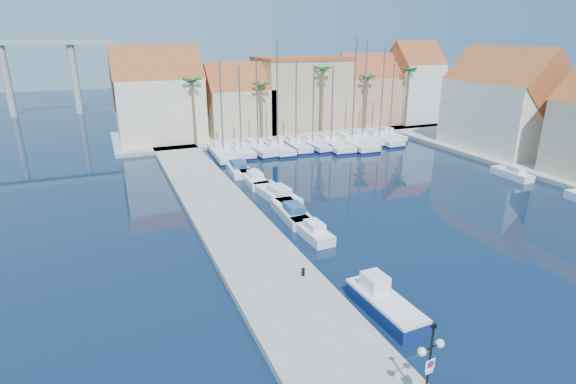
% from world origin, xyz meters
% --- Properties ---
extents(ground, '(260.00, 260.00, 0.00)m').
position_xyz_m(ground, '(0.00, 0.00, 0.00)').
color(ground, black).
rests_on(ground, ground).
extents(quay_west, '(6.00, 77.00, 0.50)m').
position_xyz_m(quay_west, '(-9.00, 13.50, 0.25)').
color(quay_west, gray).
rests_on(quay_west, ground).
extents(shore_north, '(54.00, 16.00, 0.50)m').
position_xyz_m(shore_north, '(10.00, 48.00, 0.25)').
color(shore_north, gray).
rests_on(shore_north, ground).
extents(shore_east, '(12.00, 60.00, 0.50)m').
position_xyz_m(shore_east, '(32.00, 15.00, 0.25)').
color(shore_east, gray).
rests_on(shore_east, ground).
extents(lamp_post, '(1.36, 0.49, 4.01)m').
position_xyz_m(lamp_post, '(-7.00, -9.57, 3.14)').
color(lamp_post, black).
rests_on(lamp_post, quay_west).
extents(bollard, '(0.21, 0.21, 0.53)m').
position_xyz_m(bollard, '(-7.22, 2.20, 0.76)').
color(bollard, black).
rests_on(bollard, quay_west).
extents(fishing_boat, '(2.07, 5.65, 1.96)m').
position_xyz_m(fishing_boat, '(-4.32, -2.60, 0.65)').
color(fishing_boat, navy).
rests_on(fishing_boat, ground).
extents(motorboat_west_0, '(1.81, 5.12, 1.40)m').
position_xyz_m(motorboat_west_0, '(-3.65, 8.43, 0.51)').
color(motorboat_west_0, white).
rests_on(motorboat_west_0, ground).
extents(motorboat_west_1, '(2.34, 6.33, 1.40)m').
position_xyz_m(motorboat_west_1, '(-3.54, 12.72, 0.51)').
color(motorboat_west_1, white).
rests_on(motorboat_west_1, ground).
extents(motorboat_west_2, '(2.84, 7.11, 1.40)m').
position_xyz_m(motorboat_west_2, '(-3.04, 17.70, 0.51)').
color(motorboat_west_2, white).
rests_on(motorboat_west_2, ground).
extents(motorboat_west_3, '(2.20, 6.06, 1.40)m').
position_xyz_m(motorboat_west_3, '(-3.52, 23.33, 0.51)').
color(motorboat_west_3, white).
rests_on(motorboat_west_3, ground).
extents(motorboat_west_4, '(2.73, 6.95, 1.40)m').
position_xyz_m(motorboat_west_4, '(-3.91, 28.13, 0.51)').
color(motorboat_west_4, white).
rests_on(motorboat_west_4, ground).
extents(motorboat_west_5, '(2.02, 6.23, 1.40)m').
position_xyz_m(motorboat_west_5, '(-3.46, 32.45, 0.51)').
color(motorboat_west_5, white).
rests_on(motorboat_west_5, ground).
extents(motorboat_west_6, '(1.75, 5.07, 1.40)m').
position_xyz_m(motorboat_west_6, '(-3.11, 37.20, 0.51)').
color(motorboat_west_6, white).
rests_on(motorboat_west_6, ground).
extents(motorboat_east_1, '(1.65, 4.87, 1.40)m').
position_xyz_m(motorboat_east_1, '(24.00, 13.93, 0.51)').
color(motorboat_east_1, white).
rests_on(motorboat_east_1, ground).
extents(sailboat_0, '(3.38, 10.75, 12.15)m').
position_xyz_m(sailboat_0, '(-3.71, 35.89, 0.57)').
color(sailboat_0, white).
rests_on(sailboat_0, ground).
extents(sailboat_1, '(2.57, 8.44, 11.54)m').
position_xyz_m(sailboat_1, '(-1.08, 36.36, 0.60)').
color(sailboat_1, white).
rests_on(sailboat_1, ground).
extents(sailboat_2, '(3.31, 9.62, 12.49)m').
position_xyz_m(sailboat_2, '(1.27, 36.54, 0.59)').
color(sailboat_2, white).
rests_on(sailboat_2, ground).
extents(sailboat_3, '(2.66, 9.22, 14.70)m').
position_xyz_m(sailboat_3, '(3.99, 35.94, 0.64)').
color(sailboat_3, white).
rests_on(sailboat_3, ground).
extents(sailboat_4, '(2.81, 8.79, 12.21)m').
position_xyz_m(sailboat_4, '(6.89, 36.24, 0.60)').
color(sailboat_4, white).
rests_on(sailboat_4, ground).
extents(sailboat_5, '(3.02, 8.95, 11.54)m').
position_xyz_m(sailboat_5, '(9.33, 36.03, 0.59)').
color(sailboat_5, white).
rests_on(sailboat_5, ground).
extents(sailboat_6, '(3.67, 11.73, 11.28)m').
position_xyz_m(sailboat_6, '(12.08, 35.70, 0.55)').
color(sailboat_6, white).
rests_on(sailboat_6, ground).
extents(sailboat_7, '(3.39, 12.04, 14.95)m').
position_xyz_m(sailboat_7, '(15.20, 35.14, 0.59)').
color(sailboat_7, white).
rests_on(sailboat_7, ground).
extents(sailboat_8, '(2.61, 9.36, 14.77)m').
position_xyz_m(sailboat_8, '(17.87, 36.56, 0.63)').
color(sailboat_8, white).
rests_on(sailboat_8, ground).
extents(sailboat_9, '(2.86, 10.57, 13.76)m').
position_xyz_m(sailboat_9, '(20.35, 35.79, 0.59)').
color(sailboat_9, white).
rests_on(sailboat_9, ground).
extents(sailboat_10, '(2.84, 8.29, 13.40)m').
position_xyz_m(sailboat_10, '(23.10, 36.97, 0.64)').
color(sailboat_10, white).
rests_on(sailboat_10, ground).
extents(building_0, '(12.30, 9.00, 13.50)m').
position_xyz_m(building_0, '(-10.00, 47.00, 6.52)').
color(building_0, beige).
rests_on(building_0, shore_north).
extents(building_1, '(10.30, 8.00, 11.00)m').
position_xyz_m(building_1, '(2.00, 47.00, 5.30)').
color(building_1, tan).
rests_on(building_1, shore_north).
extents(building_2, '(14.20, 10.20, 11.50)m').
position_xyz_m(building_2, '(13.00, 48.00, 6.26)').
color(building_2, tan).
rests_on(building_2, shore_north).
extents(building_3, '(10.30, 8.00, 12.00)m').
position_xyz_m(building_3, '(25.00, 47.00, 5.86)').
color(building_3, tan).
rests_on(building_3, shore_north).
extents(building_4, '(8.30, 8.00, 14.00)m').
position_xyz_m(building_4, '(34.00, 46.00, 6.97)').
color(building_4, silver).
rests_on(building_4, shore_north).
extents(building_6, '(9.00, 14.30, 13.50)m').
position_xyz_m(building_6, '(32.00, 24.00, 6.52)').
color(building_6, beige).
rests_on(building_6, shore_east).
extents(palm_0, '(2.60, 2.60, 10.15)m').
position_xyz_m(palm_0, '(-6.00, 42.00, 9.08)').
color(palm_0, brown).
rests_on(palm_0, shore_north).
extents(palm_1, '(2.60, 2.60, 9.15)m').
position_xyz_m(palm_1, '(4.00, 42.00, 8.14)').
color(palm_1, brown).
rests_on(palm_1, shore_north).
extents(palm_2, '(2.60, 2.60, 11.15)m').
position_xyz_m(palm_2, '(14.00, 42.00, 10.02)').
color(palm_2, brown).
rests_on(palm_2, shore_north).
extents(palm_3, '(2.60, 2.60, 9.65)m').
position_xyz_m(palm_3, '(22.00, 42.00, 8.61)').
color(palm_3, brown).
rests_on(palm_3, shore_north).
extents(palm_4, '(2.60, 2.60, 10.65)m').
position_xyz_m(palm_4, '(30.00, 42.00, 9.55)').
color(palm_4, brown).
rests_on(palm_4, shore_north).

